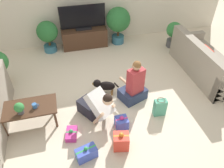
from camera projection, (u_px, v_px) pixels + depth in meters
ground_plane at (110, 97)px, 4.71m from camera, size 16.00×16.00×0.00m
sofa_right at (205, 63)px, 5.21m from camera, size 0.88×2.06×0.83m
coffee_table at (29, 109)px, 3.92m from camera, size 1.00×0.52×0.43m
tv_console at (84, 38)px, 6.24m from camera, size 1.26×0.47×0.53m
tv at (83, 19)px, 5.89m from camera, size 1.23×0.20×0.67m
potted_plant_back_left at (48, 34)px, 5.85m from camera, size 0.56×0.56×0.87m
potted_plant_corner_right at (174, 33)px, 6.12m from camera, size 0.42×0.42×0.73m
potted_plant_back_right at (118, 21)px, 6.13m from camera, size 0.68×0.68×1.06m
person_kneeling at (96, 105)px, 4.04m from camera, size 0.68×0.83×0.79m
person_sitting at (134, 86)px, 4.46m from camera, size 0.63×0.59×0.97m
dog at (104, 85)px, 4.68m from camera, size 0.55×0.30×0.34m
gift_box_a at (122, 122)px, 4.02m from camera, size 0.23×0.23×0.27m
gift_box_b at (86, 153)px, 3.53m from camera, size 0.38×0.26×0.27m
gift_box_c at (121, 141)px, 3.65m from camera, size 0.30×0.27×0.36m
gift_box_d at (72, 134)px, 3.89m from camera, size 0.25×0.34×0.16m
gift_bag_a at (160, 107)px, 4.22m from camera, size 0.24×0.16×0.38m
mug at (35, 106)px, 3.85m from camera, size 0.12×0.08×0.09m
tabletop_plant at (19, 108)px, 3.70m from camera, size 0.17×0.17×0.22m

